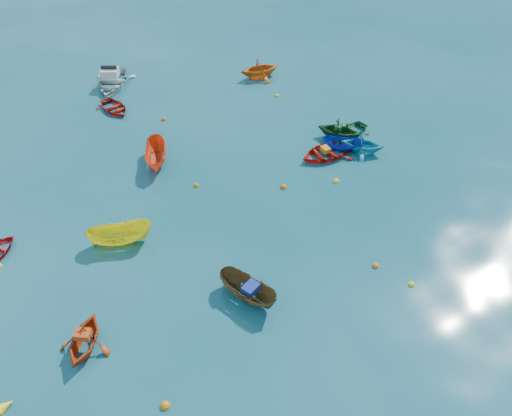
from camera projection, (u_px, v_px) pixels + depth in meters
ground at (312, 274)px, 23.50m from camera, size 160.00×160.00×0.00m
sampan_brown_mid at (248, 297)px, 22.50m from camera, size 2.14×3.31×1.20m
dinghy_orange_w at (87, 347)px, 20.61m from camera, size 3.30×3.36×1.34m
sampan_yellow_mid at (122, 242)px, 25.06m from camera, size 3.46×2.31×1.25m
dinghy_green_e at (349, 134)px, 32.34m from camera, size 2.98×2.35×0.56m
dinghy_cyan_se at (361, 152)px, 30.86m from camera, size 3.44×3.46×1.38m
sampan_orange_n at (158, 163)px, 30.03m from camera, size 2.50×3.51×1.27m
dinghy_green_n at (338, 138)px, 31.94m from camera, size 3.59×3.66×1.46m
dinghy_red_ne at (326, 156)px, 30.57m from camera, size 3.63×2.72×0.72m
sampan_blue_far at (342, 150)px, 31.02m from camera, size 2.44×2.46×0.98m
dinghy_red_far at (115, 110)px, 34.51m from camera, size 2.43×3.08×0.58m
dinghy_orange_far at (260, 77)px, 38.13m from camera, size 3.41×3.07×1.58m
motorboat_white at (113, 85)px, 37.14m from camera, size 4.81×5.20×1.48m
tarp_blue_a at (251, 288)px, 21.91m from camera, size 0.86×0.75×0.35m
tarp_orange_a at (83, 334)px, 20.09m from camera, size 0.79×0.77×0.31m
tarp_green_b at (338, 127)px, 31.39m from camera, size 0.70×0.68×0.27m
tarp_orange_b at (325, 149)px, 30.20m from camera, size 0.49×0.62×0.28m
buoy_or_a at (166, 406)px, 18.72m from camera, size 0.39×0.39×0.39m
buoy_ye_a at (411, 285)px, 23.04m from camera, size 0.31×0.31×0.31m
buoy_or_b at (376, 266)px, 23.88m from camera, size 0.33×0.33×0.33m
buoy_or_c at (196, 186)px, 28.38m from camera, size 0.33×0.33×0.33m
buoy_ye_c at (336, 182)px, 28.68m from camera, size 0.38×0.38×0.38m
buoy_or_d at (283, 187)px, 28.28m from camera, size 0.39×0.39×0.39m
buoy_or_e at (164, 120)px, 33.61m from camera, size 0.38×0.38×0.38m
buoy_ye_e at (277, 96)px, 35.95m from camera, size 0.36×0.36×0.36m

